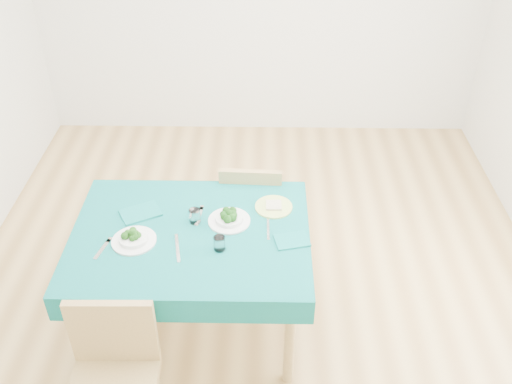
{
  "coord_description": "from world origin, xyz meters",
  "views": [
    {
      "loc": [
        0.05,
        -2.71,
        2.84
      ],
      "look_at": [
        0.0,
        0.0,
        0.85
      ],
      "focal_mm": 40.0,
      "sensor_mm": 36.0,
      "label": 1
    }
  ],
  "objects_px": {
    "chair_near": "(108,380)",
    "bowl_far": "(229,217)",
    "side_plate": "(274,207)",
    "chair_far": "(252,199)",
    "bowl_near": "(133,236)",
    "table": "(194,281)"
  },
  "relations": [
    {
      "from": "chair_near",
      "to": "bowl_far",
      "type": "distance_m",
      "value": 1.09
    },
    {
      "from": "bowl_far",
      "to": "side_plate",
      "type": "xyz_separation_m",
      "value": [
        0.26,
        0.14,
        -0.03
      ]
    },
    {
      "from": "bowl_far",
      "to": "chair_far",
      "type": "bearing_deg",
      "value": 77.91
    },
    {
      "from": "bowl_near",
      "to": "bowl_far",
      "type": "relative_size",
      "value": 1.01
    },
    {
      "from": "chair_far",
      "to": "bowl_far",
      "type": "bearing_deg",
      "value": 80.53
    },
    {
      "from": "bowl_near",
      "to": "chair_near",
      "type": "bearing_deg",
      "value": -90.96
    },
    {
      "from": "side_plate",
      "to": "chair_near",
      "type": "bearing_deg",
      "value": -126.76
    },
    {
      "from": "chair_near",
      "to": "chair_far",
      "type": "height_order",
      "value": "chair_near"
    },
    {
      "from": "chair_near",
      "to": "bowl_far",
      "type": "height_order",
      "value": "chair_near"
    },
    {
      "from": "bowl_near",
      "to": "bowl_far",
      "type": "bearing_deg",
      "value": 19.5
    },
    {
      "from": "bowl_far",
      "to": "side_plate",
      "type": "relative_size",
      "value": 1.09
    },
    {
      "from": "bowl_far",
      "to": "table",
      "type": "bearing_deg",
      "value": -153.71
    },
    {
      "from": "side_plate",
      "to": "bowl_near",
      "type": "bearing_deg",
      "value": -157.6
    },
    {
      "from": "table",
      "to": "chair_far",
      "type": "xyz_separation_m",
      "value": [
        0.34,
        0.67,
        0.12
      ]
    },
    {
      "from": "chair_near",
      "to": "table",
      "type": "bearing_deg",
      "value": 67.88
    },
    {
      "from": "table",
      "to": "side_plate",
      "type": "bearing_deg",
      "value": 27.16
    },
    {
      "from": "chair_near",
      "to": "bowl_near",
      "type": "height_order",
      "value": "chair_near"
    },
    {
      "from": "table",
      "to": "chair_near",
      "type": "bearing_deg",
      "value": -111.18
    },
    {
      "from": "chair_near",
      "to": "side_plate",
      "type": "bearing_deg",
      "value": 52.3
    },
    {
      "from": "table",
      "to": "bowl_near",
      "type": "relative_size",
      "value": 5.42
    },
    {
      "from": "chair_far",
      "to": "side_plate",
      "type": "bearing_deg",
      "value": 110.36
    },
    {
      "from": "bowl_near",
      "to": "side_plate",
      "type": "distance_m",
      "value": 0.84
    }
  ]
}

